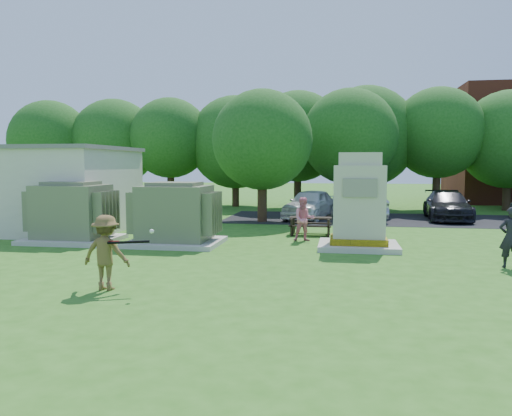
% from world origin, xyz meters
% --- Properties ---
extents(ground, '(120.00, 120.00, 0.00)m').
position_xyz_m(ground, '(0.00, 0.00, 0.00)').
color(ground, '#2D6619').
rests_on(ground, ground).
extents(service_building, '(10.00, 5.00, 3.20)m').
position_xyz_m(service_building, '(-11.00, 7.00, 1.60)').
color(service_building, beige).
rests_on(service_building, ground).
extents(service_building_roof, '(10.20, 5.20, 0.15)m').
position_xyz_m(service_building_roof, '(-11.00, 7.00, 3.27)').
color(service_building_roof, slate).
rests_on(service_building_roof, service_building).
extents(parking_strip, '(20.00, 6.00, 0.01)m').
position_xyz_m(parking_strip, '(7.00, 13.50, 0.01)').
color(parking_strip, '#232326').
rests_on(parking_strip, ground).
extents(transformer_left, '(3.00, 2.40, 2.07)m').
position_xyz_m(transformer_left, '(-6.50, 4.50, 0.97)').
color(transformer_left, beige).
rests_on(transformer_left, ground).
extents(transformer_right, '(3.00, 2.40, 2.07)m').
position_xyz_m(transformer_right, '(-2.80, 4.50, 0.97)').
color(transformer_right, beige).
rests_on(transformer_right, ground).
extents(generator_cabinet, '(2.48, 2.03, 3.02)m').
position_xyz_m(generator_cabinet, '(3.16, 4.71, 1.32)').
color(generator_cabinet, beige).
rests_on(generator_cabinet, ground).
extents(picnic_table, '(1.56, 1.17, 0.67)m').
position_xyz_m(picnic_table, '(1.48, 7.56, 0.42)').
color(picnic_table, black).
rests_on(picnic_table, ground).
extents(batter, '(1.05, 0.63, 1.59)m').
position_xyz_m(batter, '(-2.26, -1.52, 0.80)').
color(batter, brown).
rests_on(batter, ground).
extents(person_by_generator, '(0.60, 0.41, 1.58)m').
position_xyz_m(person_by_generator, '(6.91, 2.32, 0.79)').
color(person_by_generator, black).
rests_on(person_by_generator, ground).
extents(person_at_picnic, '(0.85, 0.72, 1.52)m').
position_xyz_m(person_at_picnic, '(1.35, 5.94, 0.76)').
color(person_at_picnic, pink).
rests_on(person_at_picnic, ground).
extents(car_white, '(2.79, 4.59, 1.46)m').
position_xyz_m(car_white, '(1.12, 13.05, 0.73)').
color(car_white, white).
rests_on(car_white, ground).
extents(car_silver_a, '(2.24, 4.52, 1.42)m').
position_xyz_m(car_silver_a, '(3.63, 13.55, 0.71)').
color(car_silver_a, '#A3A3A8').
rests_on(car_silver_a, ground).
extents(car_dark, '(2.20, 4.85, 1.38)m').
position_xyz_m(car_dark, '(7.64, 13.87, 0.69)').
color(car_dark, black).
rests_on(car_dark, ground).
extents(batting_equipment, '(0.97, 0.38, 0.32)m').
position_xyz_m(batting_equipment, '(-1.69, -1.62, 1.09)').
color(batting_equipment, black).
rests_on(batting_equipment, ground).
extents(tree_row, '(41.30, 13.30, 7.30)m').
position_xyz_m(tree_row, '(1.75, 18.50, 4.15)').
color(tree_row, '#47301E').
rests_on(tree_row, ground).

